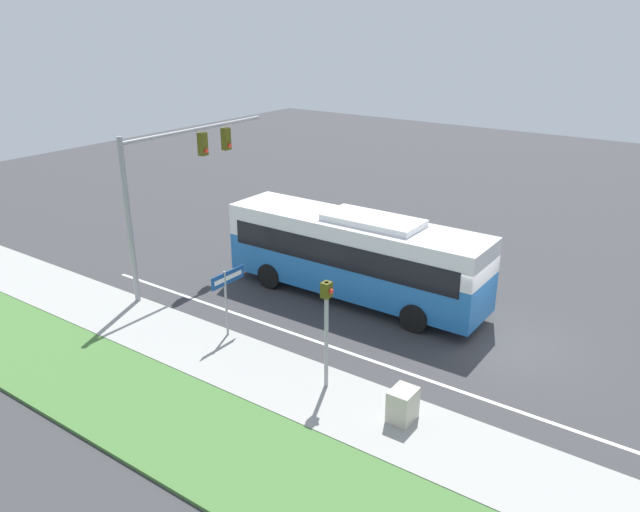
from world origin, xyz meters
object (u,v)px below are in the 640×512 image
at_px(pedestrian_signal, 327,319).
at_px(utility_cabinet, 403,405).
at_px(bus, 354,252).
at_px(signal_gantry, 174,173).
at_px(street_sign, 227,289).

bearing_deg(pedestrian_signal, utility_cabinet, -93.72).
bearing_deg(bus, pedestrian_signal, -154.70).
height_order(bus, pedestrian_signal, pedestrian_signal).
relative_size(signal_gantry, utility_cabinet, 8.13).
bearing_deg(pedestrian_signal, signal_gantry, 71.78).
relative_size(signal_gantry, pedestrian_signal, 2.17).
relative_size(bus, pedestrian_signal, 3.04).
relative_size(pedestrian_signal, street_sign, 1.40).
distance_m(bus, utility_cabinet, 8.08).
relative_size(bus, street_sign, 4.27).
height_order(street_sign, utility_cabinet, street_sign).
bearing_deg(bus, utility_cabinet, -138.42).
xyz_separation_m(bus, utility_cabinet, (-5.97, -5.29, -1.28)).
bearing_deg(utility_cabinet, pedestrian_signal, 86.28).
xyz_separation_m(street_sign, utility_cabinet, (-0.91, -7.02, -1.17)).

